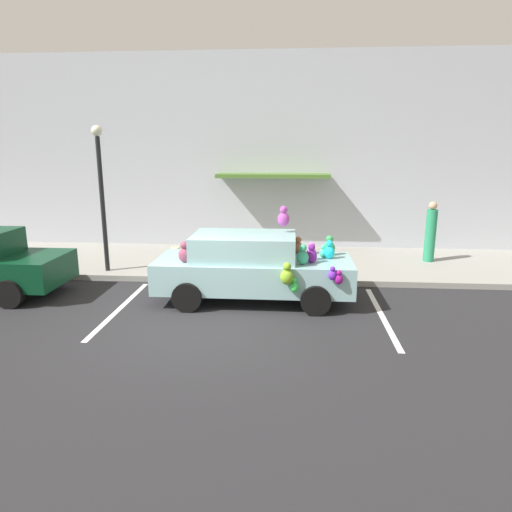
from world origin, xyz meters
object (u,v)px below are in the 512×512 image
Objects in this scene: teddy_bear_on_sidewalk at (176,258)px; pedestrian_near_shopfront at (431,233)px; street_lamp_post at (101,184)px; plush_covered_car at (253,266)px.

pedestrian_near_shopfront reaches higher than teddy_bear_on_sidewalk.
street_lamp_post reaches higher than teddy_bear_on_sidewalk.
street_lamp_post is at bearing -169.02° from pedestrian_near_shopfront.
teddy_bear_on_sidewalk is at bearing 138.54° from plush_covered_car.
teddy_bear_on_sidewalk is 2.78m from street_lamp_post.
pedestrian_near_shopfront is (9.06, 1.76, -1.52)m from street_lamp_post.
street_lamp_post is at bearing 157.47° from plush_covered_car.
street_lamp_post is (-1.84, -0.31, 2.05)m from teddy_bear_on_sidewalk.
street_lamp_post reaches higher than plush_covered_car.
plush_covered_car is 6.03m from pedestrian_near_shopfront.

